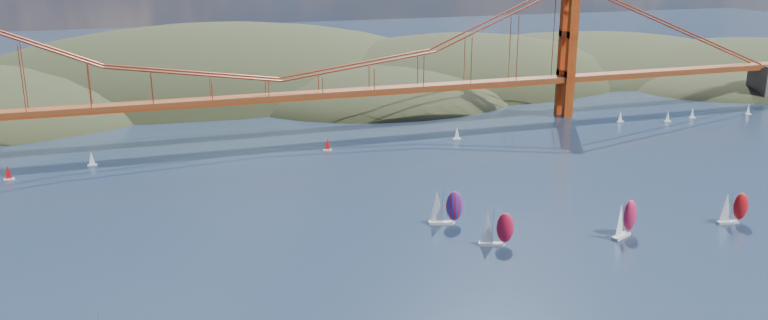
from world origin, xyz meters
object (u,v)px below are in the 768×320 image
Objects in this scene: racer_0 at (496,228)px; racer_rwb at (445,207)px; racer_1 at (625,218)px; racer_2 at (733,207)px.

racer_rwb reaches higher than racer_0.
racer_2 is at bearing -26.61° from racer_1.
racer_rwb is at bearing 125.82° from racer_1.
racer_rwb is at bearing 170.02° from racer_2.
racer_2 is 0.92× the size of racer_rwb.
racer_1 reaches higher than racer_rwb.
racer_0 is 0.94× the size of racer_rwb.
racer_1 is at bearing -173.94° from racer_2.
racer_rwb is (-70.51, 23.50, 0.40)m from racer_2.
racer_rwb reaches higher than racer_2.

